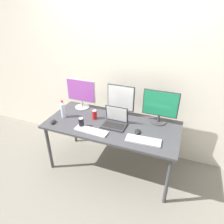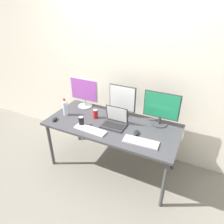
# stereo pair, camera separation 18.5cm
# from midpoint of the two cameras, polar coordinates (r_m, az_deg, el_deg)

# --- Properties ---
(ground_plane) EXTENTS (16.00, 16.00, 0.00)m
(ground_plane) POSITION_cam_midpoint_polar(r_m,az_deg,el_deg) (3.09, -1.77, -15.16)
(ground_plane) COLOR gray
(wall_back) EXTENTS (7.00, 0.08, 2.60)m
(wall_back) POSITION_cam_midpoint_polar(r_m,az_deg,el_deg) (2.90, 2.46, 11.89)
(wall_back) COLOR silver
(wall_back) RESTS_ON ground
(work_desk) EXTENTS (1.74, 0.80, 0.74)m
(work_desk) POSITION_cam_midpoint_polar(r_m,az_deg,el_deg) (2.66, -1.99, -4.53)
(work_desk) COLOR #424247
(work_desk) RESTS_ON ground
(monitor_left) EXTENTS (0.45, 0.21, 0.45)m
(monitor_left) POSITION_cam_midpoint_polar(r_m,az_deg,el_deg) (2.99, -10.61, 5.40)
(monitor_left) COLOR silver
(monitor_left) RESTS_ON work_desk
(monitor_center) EXTENTS (0.38, 0.20, 0.44)m
(monitor_center) POSITION_cam_midpoint_polar(r_m,az_deg,el_deg) (2.74, 0.59, 3.38)
(monitor_center) COLOR #38383D
(monitor_center) RESTS_ON work_desk
(monitor_right) EXTENTS (0.45, 0.21, 0.45)m
(monitor_right) POSITION_cam_midpoint_polar(r_m,az_deg,el_deg) (2.60, 11.66, 1.63)
(monitor_right) COLOR #38383D
(monitor_right) RESTS_ON work_desk
(laptop_silver) EXTENTS (0.30, 0.23, 0.24)m
(laptop_silver) POSITION_cam_midpoint_polar(r_m,az_deg,el_deg) (2.58, -1.15, -2.63)
(laptop_silver) COLOR #2D2D33
(laptop_silver) RESTS_ON work_desk
(keyboard_main) EXTENTS (0.41, 0.17, 0.02)m
(keyboard_main) POSITION_cam_midpoint_polar(r_m,az_deg,el_deg) (2.33, 6.66, -8.15)
(keyboard_main) COLOR #B2B2B7
(keyboard_main) RESTS_ON work_desk
(keyboard_aux) EXTENTS (0.43, 0.14, 0.02)m
(keyboard_aux) POSITION_cam_midpoint_polar(r_m,az_deg,el_deg) (2.50, -8.10, -5.35)
(keyboard_aux) COLOR white
(keyboard_aux) RESTS_ON work_desk
(mouse_by_keyboard) EXTENTS (0.09, 0.11, 0.04)m
(mouse_by_keyboard) POSITION_cam_midpoint_polar(r_m,az_deg,el_deg) (2.78, -18.31, -2.69)
(mouse_by_keyboard) COLOR black
(mouse_by_keyboard) RESTS_ON work_desk
(mouse_by_laptop) EXTENTS (0.09, 0.12, 0.03)m
(mouse_by_laptop) POSITION_cam_midpoint_polar(r_m,az_deg,el_deg) (2.46, 5.20, -5.60)
(mouse_by_laptop) COLOR black
(mouse_by_laptop) RESTS_ON work_desk
(water_bottle) EXTENTS (0.07, 0.07, 0.25)m
(water_bottle) POSITION_cam_midpoint_polar(r_m,az_deg,el_deg) (2.83, -15.65, 0.63)
(water_bottle) COLOR silver
(water_bottle) RESTS_ON work_desk
(soda_can_near_keyboard) EXTENTS (0.07, 0.07, 0.13)m
(soda_can_near_keyboard) POSITION_cam_midpoint_polar(r_m,az_deg,el_deg) (2.73, -6.96, -0.79)
(soda_can_near_keyboard) COLOR red
(soda_can_near_keyboard) RESTS_ON work_desk
(soda_can_by_laptop) EXTENTS (0.07, 0.07, 0.13)m
(soda_can_by_laptop) POSITION_cam_midpoint_polar(r_m,az_deg,el_deg) (2.58, -10.81, -3.04)
(soda_can_by_laptop) COLOR black
(soda_can_by_laptop) RESTS_ON work_desk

